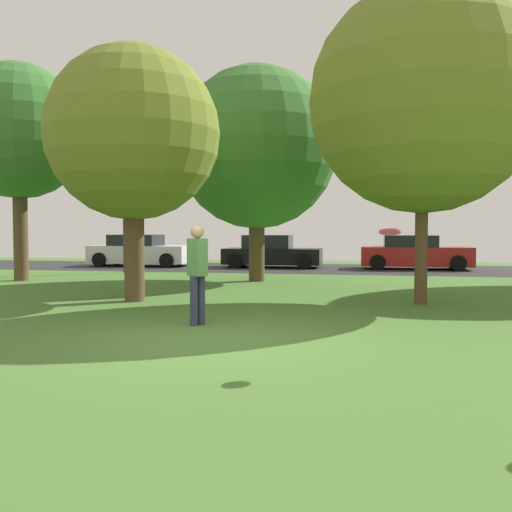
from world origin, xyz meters
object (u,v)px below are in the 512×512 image
at_px(parked_car_white, 140,251).
at_px(parked_car_red, 415,253).
at_px(frisbee_disc, 390,232).
at_px(maple_tree_near, 423,99).
at_px(maple_tree_far, 133,134).
at_px(street_lamp_post, 125,215).
at_px(oak_tree_center, 257,148).
at_px(person_catcher, 197,269).
at_px(birch_tree_lone, 19,132).
at_px(parked_car_black, 271,253).

bearing_deg(parked_car_white, parked_car_red, 1.06).
distance_m(parked_car_white, parked_car_red, 12.22).
bearing_deg(frisbee_disc, maple_tree_near, 81.09).
distance_m(maple_tree_far, frisbee_disc, 7.96).
distance_m(maple_tree_far, street_lamp_post, 9.04).
bearing_deg(parked_car_white, street_lamp_post, -75.15).
xyz_separation_m(oak_tree_center, person_catcher, (0.59, -8.52, -3.32)).
bearing_deg(maple_tree_near, street_lamp_post, 144.90).
xyz_separation_m(maple_tree_near, maple_tree_far, (-6.55, -0.73, -0.68)).
relative_size(oak_tree_center, birch_tree_lone, 0.98).
distance_m(maple_tree_near, birch_tree_lone, 12.86).
relative_size(person_catcher, parked_car_black, 0.41).
bearing_deg(parked_car_red, parked_car_white, -178.94).
xyz_separation_m(parked_car_white, street_lamp_post, (1.05, -3.96, 1.58)).
height_order(birch_tree_lone, frisbee_disc, birch_tree_lone).
distance_m(maple_tree_far, parked_car_black, 12.66).
bearing_deg(parked_car_red, frisbee_disc, -95.66).
distance_m(maple_tree_far, parked_car_white, 13.33).
height_order(oak_tree_center, parked_car_black, oak_tree_center).
bearing_deg(parked_car_black, street_lamp_post, -140.57).
xyz_separation_m(maple_tree_far, frisbee_disc, (5.62, -5.18, -2.24)).
bearing_deg(oak_tree_center, parked_car_white, 136.41).
bearing_deg(maple_tree_near, birch_tree_lone, 163.94).
bearing_deg(maple_tree_far, parked_car_white, 112.14).
relative_size(maple_tree_far, street_lamp_post, 1.32).
bearing_deg(street_lamp_post, parked_car_white, 104.85).
bearing_deg(maple_tree_near, parked_car_white, 135.43).
height_order(birch_tree_lone, parked_car_white, birch_tree_lone).
xyz_separation_m(oak_tree_center, parked_car_white, (-6.71, 6.39, -3.64)).
xyz_separation_m(maple_tree_near, parked_car_red, (0.80, 11.48, -3.90)).
relative_size(parked_car_black, street_lamp_post, 0.95).
bearing_deg(maple_tree_near, parked_car_black, 114.95).
xyz_separation_m(frisbee_disc, parked_car_red, (1.72, 17.39, -0.99)).
xyz_separation_m(birch_tree_lone, parked_car_black, (7.03, 7.89, -4.20)).
bearing_deg(parked_car_white, parked_car_black, 1.78).
relative_size(parked_car_white, parked_car_red, 1.01).
bearing_deg(maple_tree_far, oak_tree_center, 71.82).
relative_size(frisbee_disc, street_lamp_post, 0.06).
xyz_separation_m(birch_tree_lone, street_lamp_post, (1.98, 3.73, -2.60)).
bearing_deg(parked_car_white, frisbee_disc, -58.55).
bearing_deg(birch_tree_lone, oak_tree_center, 9.71).
bearing_deg(person_catcher, maple_tree_near, 76.82).
bearing_deg(maple_tree_far, street_lamp_post, 115.49).
xyz_separation_m(parked_car_white, parked_car_red, (12.22, 0.23, -0.00)).
xyz_separation_m(oak_tree_center, street_lamp_post, (-5.66, 2.43, -2.05)).
xyz_separation_m(birch_tree_lone, parked_car_red, (13.15, 7.92, -4.19)).
bearing_deg(parked_car_white, maple_tree_near, -44.57).
bearing_deg(oak_tree_center, frisbee_disc, -70.64).
height_order(maple_tree_near, maple_tree_far, maple_tree_near).
bearing_deg(birch_tree_lone, parked_car_white, 83.11).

